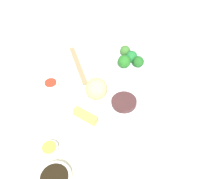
# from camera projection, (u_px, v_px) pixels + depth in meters

# --- Properties ---
(tabletop) EXTENTS (2.20, 2.20, 0.02)m
(tabletop) POSITION_uv_depth(u_px,v_px,m) (95.00, 113.00, 0.96)
(tabletop) COLOR beige
(tabletop) RESTS_ON ground
(main_plate) EXTENTS (0.29, 0.29, 0.02)m
(main_plate) POSITION_uv_depth(u_px,v_px,m) (105.00, 112.00, 0.94)
(main_plate) COLOR white
(main_plate) RESTS_ON tabletop
(rice_scoop) EXTENTS (0.08, 0.08, 0.08)m
(rice_scoop) POSITION_uv_depth(u_px,v_px,m) (96.00, 89.00, 0.95)
(rice_scoop) COLOR tan
(rice_scoop) RESTS_ON main_plate
(spring_roll) EXTENTS (0.07, 0.09, 0.03)m
(spring_roll) POSITION_uv_depth(u_px,v_px,m) (85.00, 116.00, 0.90)
(spring_roll) COLOR gold
(spring_roll) RESTS_ON main_plate
(crab_rangoon_wonton) EXTENTS (0.08, 0.08, 0.02)m
(crab_rangoon_wonton) POSITION_uv_depth(u_px,v_px,m) (114.00, 125.00, 0.89)
(crab_rangoon_wonton) COLOR beige
(crab_rangoon_wonton) RESTS_ON main_plate
(stir_fry_heap) EXTENTS (0.09, 0.09, 0.02)m
(stir_fry_heap) POSITION_uv_depth(u_px,v_px,m) (124.00, 102.00, 0.95)
(stir_fry_heap) COLOR #422524
(stir_fry_heap) RESTS_ON main_plate
(broccoli_plate) EXTENTS (0.21, 0.21, 0.01)m
(broccoli_plate) POSITION_uv_depth(u_px,v_px,m) (131.00, 63.00, 1.12)
(broccoli_plate) COLOR white
(broccoli_plate) RESTS_ON tabletop
(broccoli_floret_0) EXTENTS (0.05, 0.05, 0.05)m
(broccoli_floret_0) POSITION_uv_depth(u_px,v_px,m) (132.00, 56.00, 1.09)
(broccoli_floret_0) COLOR #1F6C2E
(broccoli_floret_0) RESTS_ON broccoli_plate
(broccoli_floret_1) EXTENTS (0.05, 0.05, 0.05)m
(broccoli_floret_1) POSITION_uv_depth(u_px,v_px,m) (125.00, 51.00, 1.12)
(broccoli_floret_1) COLOR #376E29
(broccoli_floret_1) RESTS_ON broccoli_plate
(broccoli_floret_2) EXTENTS (0.05, 0.05, 0.05)m
(broccoli_floret_2) POSITION_uv_depth(u_px,v_px,m) (124.00, 61.00, 1.07)
(broccoli_floret_2) COLOR #236A20
(broccoli_floret_2) RESTS_ON broccoli_plate
(broccoli_floret_3) EXTENTS (0.05, 0.05, 0.05)m
(broccoli_floret_3) POSITION_uv_depth(u_px,v_px,m) (138.00, 62.00, 1.08)
(broccoli_floret_3) COLOR #1E5C1E
(broccoli_floret_3) RESTS_ON broccoli_plate
(soy_sauce_bowl_liquid) EXTENTS (0.08, 0.08, 0.00)m
(soy_sauce_bowl_liquid) POSITION_uv_depth(u_px,v_px,m) (54.00, 177.00, 0.75)
(soy_sauce_bowl_liquid) COLOR black
(soy_sauce_bowl_liquid) RESTS_ON soy_sauce_bowl
(sauce_ramekin_hot_mustard) EXTENTS (0.06, 0.06, 0.03)m
(sauce_ramekin_hot_mustard) POSITION_uv_depth(u_px,v_px,m) (50.00, 149.00, 0.84)
(sauce_ramekin_hot_mustard) COLOR white
(sauce_ramekin_hot_mustard) RESTS_ON tabletop
(sauce_ramekin_hot_mustard_liquid) EXTENTS (0.05, 0.05, 0.00)m
(sauce_ramekin_hot_mustard_liquid) POSITION_uv_depth(u_px,v_px,m) (49.00, 147.00, 0.83)
(sauce_ramekin_hot_mustard_liquid) COLOR gold
(sauce_ramekin_hot_mustard_liquid) RESTS_ON sauce_ramekin_hot_mustard
(sauce_ramekin_sweet_and_sour) EXTENTS (0.06, 0.06, 0.03)m
(sauce_ramekin_sweet_and_sour) POSITION_uv_depth(u_px,v_px,m) (51.00, 85.00, 1.02)
(sauce_ramekin_sweet_and_sour) COLOR white
(sauce_ramekin_sweet_and_sour) RESTS_ON tabletop
(sauce_ramekin_sweet_and_sour_liquid) EXTENTS (0.05, 0.05, 0.00)m
(sauce_ramekin_sweet_and_sour_liquid) POSITION_uv_depth(u_px,v_px,m) (51.00, 83.00, 1.01)
(sauce_ramekin_sweet_and_sour_liquid) COLOR red
(sauce_ramekin_sweet_and_sour_liquid) RESTS_ON sauce_ramekin_sweet_and_sour
(chopsticks_pair) EXTENTS (0.23, 0.09, 0.01)m
(chopsticks_pair) POSITION_uv_depth(u_px,v_px,m) (78.00, 65.00, 1.11)
(chopsticks_pair) COLOR #A57A53
(chopsticks_pair) RESTS_ON tabletop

